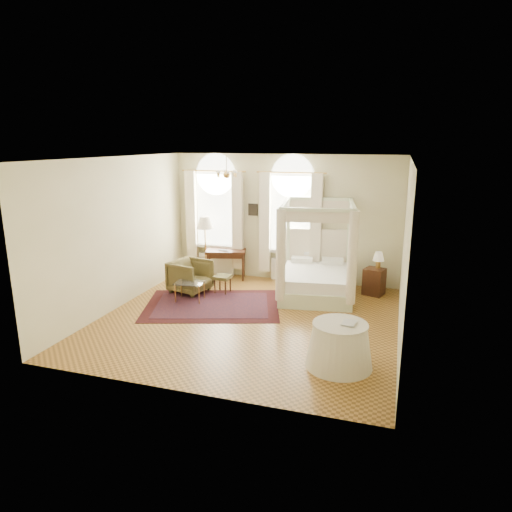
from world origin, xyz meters
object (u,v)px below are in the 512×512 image
Objects in this scene: canopy_bed at (316,275)px; nightstand at (374,282)px; armchair at (190,276)px; coffee_table at (190,284)px; writing_desk at (226,254)px; stool at (222,278)px; floor_lamp at (205,226)px; side_table at (339,345)px.

canopy_bed is 1.44m from nightstand.
armchair reaches higher than coffee_table.
canopy_bed reaches higher than armchair.
canopy_bed reaches higher than nightstand.
canopy_bed is at bearing -15.01° from writing_desk.
stool is at bearing -73.10° from writing_desk.
canopy_bed reaches higher than floor_lamp.
canopy_bed reaches higher than stool.
stool is (-3.54, -0.98, 0.04)m from nightstand.
nightstand reaches higher than stool.
coffee_table is 0.64× the size of side_table.
canopy_bed is 2.10× the size of side_table.
side_table is (-0.32, -3.91, 0.05)m from nightstand.
canopy_bed is 3.52m from side_table.
writing_desk is 2.67× the size of stool.
stool is 0.62× the size of coffee_table.
side_table is (4.09, -3.94, -1.07)m from floor_lamp.
floor_lamp is (-0.53, -0.12, 0.76)m from writing_desk.
coffee_table is at bearing -156.56° from nightstand.
nightstand is 4.56m from floor_lamp.
canopy_bed is 3.06m from armchair.
canopy_bed is 1.98× the size of writing_desk.
nightstand reaches higher than coffee_table.
writing_desk is at bearing 85.08° from coffee_table.
nightstand is at bearing 85.26° from side_table.
nightstand is 0.92× the size of coffee_table.
side_table is at bearing -111.49° from armchair.
floor_lamp is at bearing 18.24° from armchair.
coffee_table is (0.26, -0.60, 0.01)m from armchair.
writing_desk is at bearing 177.79° from nightstand.
writing_desk is 1.06× the size of side_table.
writing_desk reaches higher than side_table.
floor_lamp reaches higher than armchair.
nightstand is (1.32, 0.54, -0.19)m from canopy_bed.
writing_desk is at bearing 164.99° from canopy_bed.
stool is 0.50× the size of armchair.
floor_lamp is (-0.11, 1.19, 1.04)m from armchair.
floor_lamp is at bearing 179.64° from nightstand.
writing_desk is (-2.57, 0.69, 0.16)m from canopy_bed.
side_table is at bearing -94.74° from nightstand.
canopy_bed is 2.27m from stool.
stool is 1.72m from floor_lamp.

